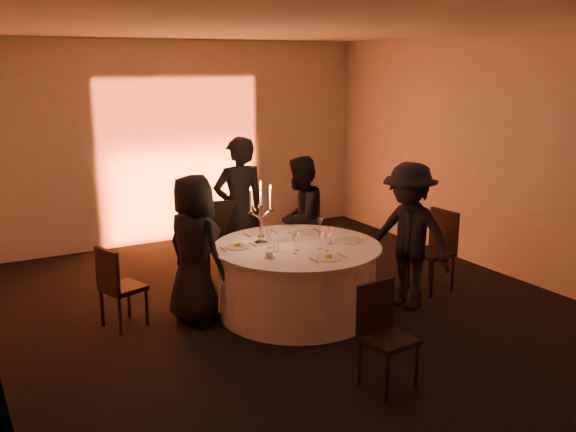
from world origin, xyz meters
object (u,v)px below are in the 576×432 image
chair_back_right (304,232)px  candelabra (261,222)px  guest_back_left (239,210)px  chair_front (383,329)px  guest_left (194,249)px  chair_right (437,246)px  guest_back_right (300,219)px  chair_back_left (222,235)px  chair_left (117,283)px  coffee_cup (269,255)px  banquet_table (297,280)px  guest_right (409,236)px

chair_back_right → candelabra: size_ratio=1.36×
guest_back_left → candelabra: size_ratio=2.61×
chair_front → guest_left: size_ratio=0.57×
chair_right → candelabra: 2.23m
guest_left → guest_back_left: (0.96, 0.95, 0.12)m
guest_back_right → candelabra: guest_back_right is taller
guest_left → guest_back_left: 1.35m
chair_back_left → chair_left: bearing=38.2°
guest_left → coffee_cup: 0.82m
candelabra → guest_back_left: bearing=77.2°
chair_back_left → chair_front: bearing=101.6°
chair_back_right → candelabra: bearing=9.9°
chair_back_left → coffee_cup: size_ratio=9.55×
chair_back_left → guest_back_right: guest_back_right is taller
chair_front → guest_back_right: 2.83m
banquet_table → coffee_cup: size_ratio=16.36×
banquet_table → guest_left: size_ratio=1.15×
chair_left → guest_right: 3.15m
chair_left → guest_left: size_ratio=0.55×
chair_front → chair_back_right: bearing=66.4°
banquet_table → coffee_cup: coffee_cup is taller
guest_right → guest_back_left: bearing=-163.6°
chair_back_right → guest_right: guest_right is taller
chair_back_right → candelabra: candelabra is taller
chair_back_right → guest_left: size_ratio=0.60×
chair_front → coffee_cup: chair_front is taller
guest_back_right → chair_front: bearing=41.9°
chair_right → candelabra: size_ratio=1.39×
chair_back_left → chair_right: 2.61m
chair_right → chair_front: bearing=-57.5°
chair_back_right → coffee_cup: (-1.27, -1.45, 0.27)m
guest_left → coffee_cup: guest_left is taller
chair_right → coffee_cup: size_ratio=8.78×
coffee_cup → chair_left: bearing=148.7°
banquet_table → guest_right: (1.17, -0.42, 0.43)m
candelabra → chair_front: bearing=-86.1°
banquet_table → guest_back_left: guest_back_left is taller
chair_left → candelabra: size_ratio=1.25×
chair_back_right → guest_right: (0.37, -1.62, 0.28)m
coffee_cup → candelabra: size_ratio=0.16×
chair_back_left → candelabra: candelabra is taller
guest_back_left → coffee_cup: size_ratio=16.46×
chair_back_right → chair_front: size_ratio=1.06×
coffee_cup → guest_back_left: bearing=75.5°
banquet_table → chair_back_right: chair_back_right is taller
banquet_table → guest_left: (-1.03, 0.35, 0.40)m
chair_right → chair_front: chair_right is taller
guest_left → guest_right: size_ratio=0.96×
guest_back_left → coffee_cup: (-0.40, -1.55, -0.11)m
guest_back_right → candelabra: size_ratio=2.25×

